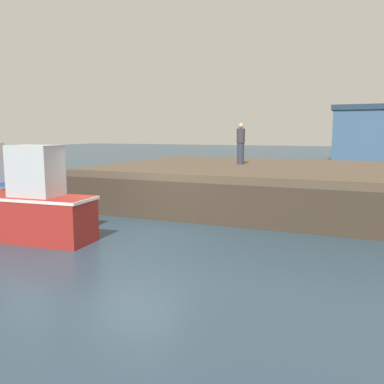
# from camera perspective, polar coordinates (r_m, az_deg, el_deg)

# --- Properties ---
(ground) EXTENTS (120.00, 160.00, 0.10)m
(ground) POSITION_cam_1_polar(r_m,az_deg,el_deg) (11.78, -7.72, -6.16)
(ground) COLOR #283D4C
(pier) EXTENTS (13.40, 8.91, 1.55)m
(pier) POSITION_cam_1_polar(r_m,az_deg,el_deg) (16.09, 11.35, 2.53)
(pier) COLOR brown
(pier) RESTS_ON ground
(fishing_boat_near_right) EXTENTS (4.10, 1.51, 2.54)m
(fishing_boat_near_right) POSITION_cam_1_polar(r_m,az_deg,el_deg) (11.90, -21.98, -1.98)
(fishing_boat_near_right) COLOR maroon
(fishing_boat_near_right) RESTS_ON ground
(dockworker) EXTENTS (0.34, 0.34, 1.68)m
(dockworker) POSITION_cam_1_polar(r_m,az_deg,el_deg) (17.29, 6.72, 6.63)
(dockworker) COLOR #2D3342
(dockworker) RESTS_ON pier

